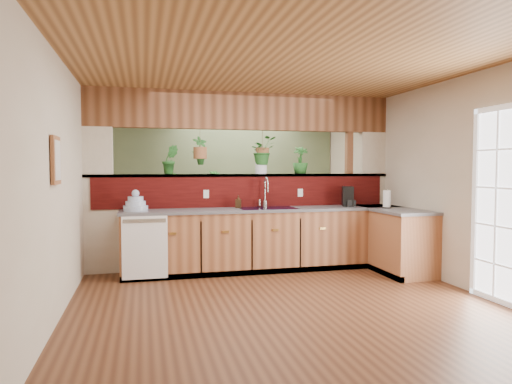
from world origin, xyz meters
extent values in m
cube|color=#502B18|center=(0.00, 0.00, 0.00)|extent=(4.60, 7.00, 0.01)
cube|color=brown|center=(0.00, 0.00, 2.60)|extent=(4.60, 7.00, 0.01)
cube|color=beige|center=(0.00, 3.50, 1.30)|extent=(4.60, 0.02, 2.60)
cube|color=beige|center=(0.00, -3.50, 1.30)|extent=(4.60, 0.02, 2.60)
cube|color=beige|center=(-2.30, 0.00, 1.30)|extent=(0.02, 7.00, 2.60)
cube|color=beige|center=(2.30, 0.00, 1.30)|extent=(0.02, 7.00, 2.60)
cube|color=beige|center=(0.00, 1.35, 0.68)|extent=(4.60, 0.15, 1.35)
cube|color=#3D0907|center=(0.00, 1.27, 1.12)|extent=(4.40, 0.02, 0.45)
cube|color=brown|center=(0.00, 1.35, 1.37)|extent=(4.60, 0.21, 0.04)
cube|color=brown|center=(0.00, 1.35, 2.33)|extent=(4.60, 0.15, 0.55)
cube|color=beige|center=(-2.10, 1.35, 1.70)|extent=(0.40, 0.15, 0.70)
cube|color=beige|center=(2.10, 1.35, 1.70)|extent=(0.40, 0.15, 0.70)
cube|color=brown|center=(1.70, 1.35, 1.30)|extent=(0.10, 0.10, 2.60)
cube|color=brown|center=(0.00, 1.35, 1.37)|extent=(4.60, 0.21, 0.04)
cube|color=brown|center=(0.00, 1.35, 2.33)|extent=(4.60, 0.15, 0.55)
cube|color=#61744F|center=(0.00, 3.48, 1.30)|extent=(4.55, 0.02, 2.55)
cube|color=brown|center=(0.25, 0.98, 0.43)|extent=(4.10, 0.60, 0.86)
cube|color=#515157|center=(0.25, 0.98, 0.88)|extent=(4.14, 0.64, 0.04)
cube|color=brown|center=(2.00, 0.54, 0.43)|extent=(0.60, 1.48, 0.86)
cube|color=#515157|center=(2.00, 0.54, 0.88)|extent=(0.64, 1.52, 0.04)
cube|color=brown|center=(2.00, 0.98, 0.43)|extent=(0.60, 0.60, 0.86)
cube|color=#515157|center=(2.00, 0.98, 0.88)|extent=(0.64, 0.64, 0.04)
cube|color=black|center=(0.25, 0.71, 0.04)|extent=(4.10, 0.06, 0.08)
cube|color=black|center=(1.73, 0.54, 0.04)|extent=(0.06, 1.48, 0.08)
cube|color=white|center=(-1.48, 0.66, 0.45)|extent=(0.58, 0.02, 0.82)
cube|color=#B7B7B2|center=(-1.48, 0.65, 0.80)|extent=(0.54, 0.01, 0.05)
cube|color=black|center=(0.25, 0.98, 0.89)|extent=(0.82, 0.50, 0.03)
cube|color=black|center=(0.06, 0.98, 0.80)|extent=(0.34, 0.40, 0.16)
cube|color=black|center=(0.44, 0.98, 0.80)|extent=(0.34, 0.40, 0.16)
cube|color=white|center=(2.27, -1.30, 1.05)|extent=(0.06, 1.02, 2.16)
cube|color=brown|center=(-2.27, -0.80, 1.55)|extent=(0.03, 0.35, 0.45)
cube|color=silver|center=(-2.26, -0.80, 1.55)|extent=(0.01, 0.27, 0.37)
cylinder|color=#B7B7B2|center=(0.27, 1.18, 0.95)|extent=(0.07, 0.07, 0.10)
cylinder|color=#B7B7B2|center=(0.27, 1.18, 1.12)|extent=(0.02, 0.02, 0.27)
torus|color=#B7B7B2|center=(0.27, 1.11, 1.25)|extent=(0.19, 0.03, 0.19)
cylinder|color=#B7B7B2|center=(0.27, 1.02, 1.19)|extent=(0.02, 0.02, 0.11)
cylinder|color=#B7B7B2|center=(0.18, 1.18, 0.97)|extent=(0.03, 0.03, 0.10)
cylinder|color=#A8B9D9|center=(-1.59, 0.99, 0.94)|extent=(0.33, 0.33, 0.07)
cylinder|color=#A8B9D9|center=(-1.59, 0.99, 1.00)|extent=(0.27, 0.27, 0.06)
cylinder|color=#A8B9D9|center=(-1.59, 0.99, 1.06)|extent=(0.21, 0.21, 0.06)
sphere|color=#A8B9D9|center=(-1.59, 0.99, 1.14)|extent=(0.10, 0.10, 0.10)
imported|color=#342213|center=(-0.15, 1.10, 0.99)|extent=(0.10, 0.10, 0.19)
cube|color=black|center=(1.52, 1.00, 1.05)|extent=(0.16, 0.26, 0.30)
cube|color=black|center=(1.52, 0.91, 0.95)|extent=(0.14, 0.10, 0.10)
cylinder|color=silver|center=(1.52, 0.94, 0.99)|extent=(0.08, 0.08, 0.08)
cylinder|color=black|center=(1.92, 0.55, 0.91)|extent=(0.13, 0.13, 0.02)
cylinder|color=#B7B7B2|center=(1.92, 0.55, 1.04)|extent=(0.02, 0.02, 0.27)
cylinder|color=white|center=(1.92, 0.55, 1.04)|extent=(0.11, 0.11, 0.24)
cylinder|color=silver|center=(0.25, 1.35, 1.54)|extent=(0.18, 0.18, 0.30)
sphere|color=silver|center=(0.25, 1.35, 1.71)|extent=(0.16, 0.16, 0.16)
imported|color=#20571F|center=(-1.11, 1.35, 1.60)|extent=(0.25, 0.21, 0.42)
imported|color=#20571F|center=(0.88, 1.35, 1.60)|extent=(0.27, 0.27, 0.42)
cylinder|color=brown|center=(-0.67, 1.35, 1.90)|extent=(0.01, 0.01, 0.29)
cylinder|color=brown|center=(-0.67, 1.35, 1.70)|extent=(0.20, 0.20, 0.17)
imported|color=#20571F|center=(-0.67, 1.35, 1.95)|extent=(0.26, 0.21, 0.42)
cylinder|color=brown|center=(0.27, 1.35, 1.90)|extent=(0.01, 0.01, 0.29)
cylinder|color=brown|center=(0.27, 1.35, 1.70)|extent=(0.20, 0.20, 0.17)
imported|color=#20571F|center=(0.27, 1.35, 1.96)|extent=(0.47, 0.43, 0.43)
cube|color=black|center=(-0.56, 3.25, 0.50)|extent=(1.40, 0.89, 0.91)
imported|color=#20571F|center=(-0.91, 3.25, 1.17)|extent=(0.26, 0.20, 0.44)
imported|color=#20571F|center=(-0.18, 3.25, 1.19)|extent=(0.28, 0.28, 0.48)
imported|color=#20571F|center=(0.46, 2.42, 0.34)|extent=(0.73, 0.67, 0.69)
camera|label=1|loc=(-1.49, -5.36, 1.48)|focal=32.00mm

